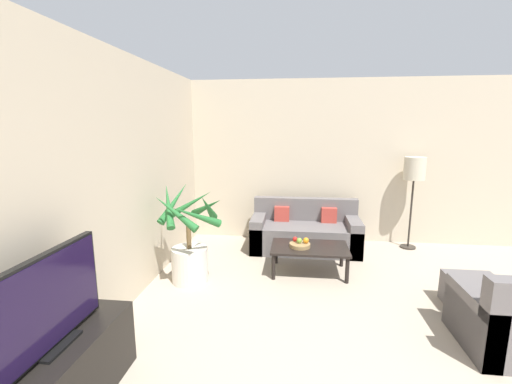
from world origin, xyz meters
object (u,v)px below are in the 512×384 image
(apple_red, at_px, (295,239))
(ottoman, at_px, (473,293))
(floor_lamp, at_px, (414,173))
(potted_palm, at_px, (189,246))
(fruit_bowl, at_px, (300,245))
(tv_console, at_px, (59,382))
(orange_fruit, at_px, (306,240))
(television, at_px, (50,302))
(armchair, at_px, (511,322))
(sofa_loveseat, at_px, (305,233))
(coffee_table, at_px, (309,250))
(apple_green, at_px, (299,240))

(apple_red, bearing_deg, ottoman, -21.76)
(floor_lamp, distance_m, ottoman, 2.16)
(potted_palm, distance_m, fruit_bowl, 1.43)
(tv_console, distance_m, apple_red, 3.02)
(potted_palm, height_order, apple_red, potted_palm)
(fruit_bowl, xyz_separation_m, orange_fruit, (0.08, 0.02, 0.06))
(television, relative_size, ottoman, 1.80)
(television, xyz_separation_m, armchair, (3.42, 1.11, -0.57))
(television, height_order, sofa_loveseat, television)
(television, bearing_deg, fruit_bowl, 57.54)
(coffee_table, height_order, armchair, armchair)
(television, distance_m, potted_palm, 2.15)
(sofa_loveseat, relative_size, apple_green, 23.20)
(sofa_loveseat, distance_m, floor_lamp, 1.94)
(orange_fruit, bearing_deg, armchair, -39.33)
(armchair, bearing_deg, sofa_loveseat, 126.57)
(coffee_table, xyz_separation_m, orange_fruit, (-0.05, -0.01, 0.13))
(potted_palm, distance_m, apple_red, 1.39)
(apple_green, relative_size, orange_fruit, 0.94)
(potted_palm, bearing_deg, ottoman, -4.88)
(sofa_loveseat, relative_size, coffee_table, 1.66)
(tv_console, distance_m, apple_green, 3.00)
(floor_lamp, bearing_deg, television, -132.15)
(tv_console, height_order, armchair, armchair)
(fruit_bowl, distance_m, apple_green, 0.06)
(potted_palm, distance_m, apple_green, 1.43)
(television, height_order, orange_fruit, television)
(ottoman, bearing_deg, coffee_table, 157.18)
(potted_palm, height_order, fruit_bowl, potted_palm)
(tv_console, xyz_separation_m, coffee_table, (1.73, 2.55, 0.06))
(sofa_loveseat, xyz_separation_m, floor_lamp, (1.67, 0.27, 0.96))
(tv_console, distance_m, sofa_loveseat, 3.84)
(floor_lamp, height_order, orange_fruit, floor_lamp)
(floor_lamp, height_order, armchair, floor_lamp)
(apple_red, bearing_deg, tv_console, -120.72)
(tv_console, distance_m, television, 0.58)
(television, bearing_deg, coffee_table, 55.84)
(sofa_loveseat, bearing_deg, apple_green, -96.13)
(floor_lamp, distance_m, armchair, 2.77)
(floor_lamp, relative_size, coffee_table, 1.45)
(ottoman, bearing_deg, orange_fruit, 158.16)
(potted_palm, height_order, apple_green, potted_palm)
(tv_console, bearing_deg, television, 0.00)
(orange_fruit, bearing_deg, fruit_bowl, -166.46)
(fruit_bowl, height_order, armchair, armchair)
(armchair, bearing_deg, apple_green, 142.19)
(armchair, bearing_deg, potted_palm, 162.77)
(television, distance_m, fruit_bowl, 3.02)
(tv_console, distance_m, potted_palm, 2.12)
(armchair, bearing_deg, ottoman, 87.28)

